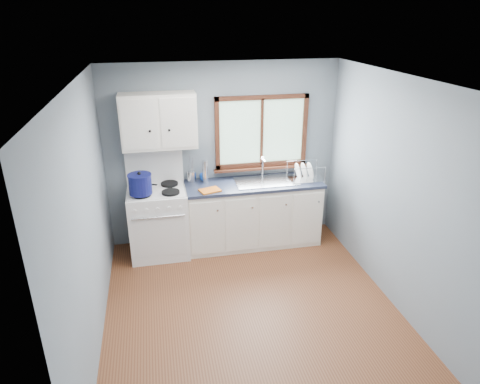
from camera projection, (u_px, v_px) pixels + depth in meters
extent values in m
cube|color=brown|center=(252.00, 310.00, 4.79)|extent=(3.20, 3.60, 0.02)
cube|color=white|center=(255.00, 80.00, 3.81)|extent=(3.20, 3.60, 0.02)
cube|color=slate|center=(223.00, 154.00, 5.93)|extent=(3.20, 0.02, 2.50)
cube|color=slate|center=(320.00, 328.00, 2.66)|extent=(3.20, 0.02, 2.50)
cube|color=slate|center=(86.00, 223.00, 4.00)|extent=(0.02, 3.60, 2.50)
cube|color=slate|center=(399.00, 195.00, 4.60)|extent=(0.02, 3.60, 2.50)
cube|color=white|center=(159.00, 222.00, 5.75)|extent=(0.76, 0.65, 0.92)
cube|color=white|center=(154.00, 167.00, 5.76)|extent=(0.76, 0.05, 0.44)
cube|color=silver|center=(156.00, 190.00, 5.57)|extent=(0.72, 0.59, 0.01)
cylinder|color=black|center=(142.00, 194.00, 5.39)|extent=(0.23, 0.23, 0.03)
cylinder|color=black|center=(171.00, 192.00, 5.46)|extent=(0.23, 0.23, 0.03)
cylinder|color=black|center=(142.00, 186.00, 5.66)|extent=(0.23, 0.23, 0.03)
cylinder|color=black|center=(169.00, 184.00, 5.73)|extent=(0.23, 0.23, 0.03)
cylinder|color=silver|center=(158.00, 217.00, 5.34)|extent=(0.66, 0.02, 0.02)
cube|color=silver|center=(160.00, 238.00, 5.48)|extent=(0.66, 0.01, 0.55)
cube|color=white|center=(253.00, 214.00, 6.02)|extent=(1.85, 0.60, 0.88)
cube|color=black|center=(252.00, 239.00, 6.20)|extent=(1.85, 0.54, 0.08)
cube|color=#1A2031|center=(253.00, 184.00, 5.84)|extent=(1.89, 0.64, 0.04)
cube|color=silver|center=(266.00, 181.00, 5.87)|extent=(0.84, 0.46, 0.01)
cube|color=silver|center=(252.00, 187.00, 5.86)|extent=(0.36, 0.40, 0.14)
cube|color=silver|center=(280.00, 185.00, 5.93)|extent=(0.36, 0.40, 0.14)
cylinder|color=silver|center=(262.00, 167.00, 6.00)|extent=(0.02, 0.02, 0.28)
cylinder|color=silver|center=(264.00, 160.00, 5.88)|extent=(0.02, 0.16, 0.02)
sphere|color=silver|center=(263.00, 158.00, 5.94)|extent=(0.04, 0.04, 0.04)
cube|color=#9EC6A8|center=(261.00, 131.00, 5.89)|extent=(1.22, 0.01, 0.92)
cube|color=#482214|center=(262.00, 97.00, 5.70)|extent=(1.30, 0.05, 0.06)
cube|color=#482214|center=(261.00, 164.00, 6.06)|extent=(1.30, 0.05, 0.06)
cube|color=#482214|center=(217.00, 134.00, 5.76)|extent=(0.06, 0.05, 1.00)
cube|color=#482214|center=(305.00, 129.00, 5.99)|extent=(0.06, 0.05, 1.00)
cube|color=#482214|center=(262.00, 132.00, 5.88)|extent=(0.03, 0.05, 0.92)
cube|color=#482214|center=(262.00, 168.00, 6.05)|extent=(1.36, 0.10, 0.03)
cube|color=white|center=(159.00, 121.00, 5.40)|extent=(0.95, 0.32, 0.70)
cube|color=white|center=(139.00, 125.00, 5.20)|extent=(0.44, 0.01, 0.62)
cube|color=white|center=(178.00, 123.00, 5.29)|extent=(0.44, 0.01, 0.62)
sphere|color=black|center=(150.00, 131.00, 5.24)|extent=(0.03, 0.03, 0.03)
sphere|color=black|center=(169.00, 130.00, 5.29)|extent=(0.03, 0.03, 0.03)
cylinder|color=black|center=(141.00, 184.00, 5.63)|extent=(0.30, 0.30, 0.05)
cube|color=black|center=(152.00, 184.00, 5.60)|extent=(0.13, 0.07, 0.01)
cylinder|color=#0E114D|center=(140.00, 185.00, 5.34)|extent=(0.36, 0.36, 0.24)
cylinder|color=#0E114D|center=(139.00, 175.00, 5.29)|extent=(0.37, 0.37, 0.02)
sphere|color=black|center=(139.00, 173.00, 5.28)|extent=(0.06, 0.06, 0.04)
cylinder|color=silver|center=(192.00, 176.00, 5.84)|extent=(0.13, 0.13, 0.15)
cylinder|color=silver|center=(193.00, 165.00, 5.80)|extent=(0.01, 0.01, 0.22)
cylinder|color=silver|center=(190.00, 164.00, 5.79)|extent=(0.01, 0.01, 0.26)
cylinder|color=silver|center=(191.00, 167.00, 5.77)|extent=(0.01, 0.01, 0.20)
cylinder|color=silver|center=(205.00, 172.00, 5.78)|extent=(0.08, 0.08, 0.31)
imported|color=blue|center=(204.00, 174.00, 5.83)|extent=(0.10, 0.10, 0.23)
cube|color=#CF6318|center=(210.00, 190.00, 5.56)|extent=(0.30, 0.26, 0.02)
cube|color=silver|center=(305.00, 179.00, 5.96)|extent=(0.47, 0.36, 0.02)
cylinder|color=silver|center=(294.00, 177.00, 5.73)|extent=(0.01, 0.01, 0.22)
cylinder|color=silver|center=(325.00, 175.00, 5.80)|extent=(0.01, 0.01, 0.22)
cylinder|color=silver|center=(287.00, 169.00, 6.03)|extent=(0.01, 0.01, 0.22)
cylinder|color=silver|center=(317.00, 167.00, 6.10)|extent=(0.01, 0.01, 0.22)
cylinder|color=silver|center=(310.00, 168.00, 5.72)|extent=(0.44, 0.02, 0.01)
cylinder|color=silver|center=(302.00, 160.00, 6.02)|extent=(0.44, 0.02, 0.01)
cylinder|color=white|center=(298.00, 171.00, 5.89)|extent=(0.07, 0.24, 0.24)
cylinder|color=white|center=(304.00, 171.00, 5.91)|extent=(0.07, 0.24, 0.24)
cylinder|color=white|center=(310.00, 171.00, 5.92)|extent=(0.07, 0.24, 0.24)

